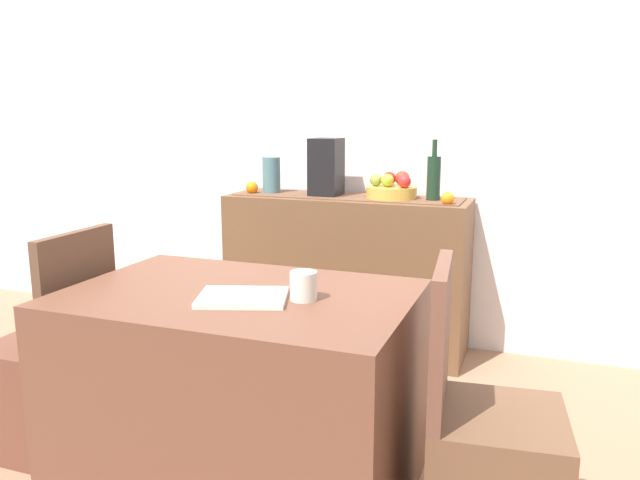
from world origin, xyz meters
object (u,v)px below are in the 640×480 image
fruit_bowl (391,192)px  chair_by_corner (490,468)px  sideboard_console (346,274)px  coffee_cup (304,286)px  chair_near_window (53,385)px  wine_bottle (434,177)px  open_book (243,297)px  coffee_maker (326,167)px  ceramic_vase (271,175)px  dining_table (241,394)px

fruit_bowl → chair_by_corner: fruit_bowl is taller
sideboard_console → coffee_cup: size_ratio=14.41×
chair_near_window → sideboard_console: bearing=62.3°
sideboard_console → chair_near_window: 1.65m
wine_bottle → open_book: size_ratio=1.15×
sideboard_console → coffee_maker: 0.61m
ceramic_vase → chair_near_window: ceramic_vase is taller
sideboard_console → dining_table: 1.46m
sideboard_console → chair_by_corner: (0.93, -1.45, -0.17)m
sideboard_console → chair_near_window: bearing=-117.7°
fruit_bowl → chair_near_window: 1.89m
open_book → chair_by_corner: (0.79, 0.08, -0.48)m
coffee_cup → open_book: bearing=-158.7°
fruit_bowl → wine_bottle: wine_bottle is taller
wine_bottle → chair_by_corner: (0.46, -1.45, -0.74)m
ceramic_vase → dining_table: bearing=-69.5°
fruit_bowl → coffee_maker: bearing=180.0°
chair_by_corner → open_book: bearing=-174.4°
coffee_maker → dining_table: (0.21, -1.45, -0.67)m
sideboard_console → ceramic_vase: ceramic_vase is taller
sideboard_console → coffee_cup: bearing=-77.4°
coffee_cup → wine_bottle: bearing=84.1°
dining_table → coffee_cup: coffee_cup is taller
dining_table → coffee_cup: bearing=-1.9°
fruit_bowl → coffee_cup: fruit_bowl is taller
wine_bottle → chair_near_window: wine_bottle is taller
fruit_bowl → open_book: 1.54m
chair_near_window → wine_bottle: bearing=49.5°
sideboard_console → wine_bottle: wine_bottle is taller
wine_bottle → chair_near_window: bearing=-130.5°
dining_table → chair_near_window: chair_near_window is taller
wine_bottle → coffee_cup: 1.48m
chair_by_corner → ceramic_vase: bearing=133.7°
sideboard_console → coffee_maker: coffee_maker is taller
chair_near_window → chair_by_corner: (1.69, -0.00, 0.00)m
fruit_bowl → dining_table: 1.56m
coffee_maker → chair_near_window: (-0.64, -1.45, -0.77)m
coffee_maker → open_book: 1.58m
sideboard_console → dining_table: sideboard_console is taller
sideboard_console → ceramic_vase: (-0.46, 0.00, 0.54)m
ceramic_vase → coffee_cup: bearing=-61.8°
chair_by_corner → chair_near_window: bearing=179.9°
wine_bottle → dining_table: wine_bottle is taller
wine_bottle → ceramic_vase: wine_bottle is taller
chair_near_window → open_book: bearing=-5.0°
fruit_bowl → coffee_maker: coffee_maker is taller
wine_bottle → coffee_maker: 0.60m
coffee_cup → chair_near_window: bearing=179.6°
ceramic_vase → chair_near_window: bearing=-101.8°
coffee_maker → chair_near_window: size_ratio=0.36×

